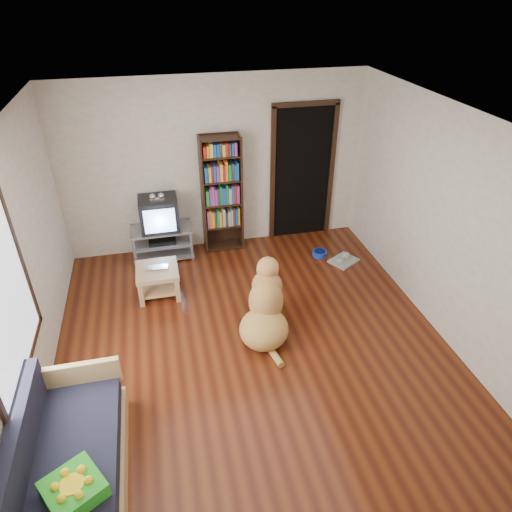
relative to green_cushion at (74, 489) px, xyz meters
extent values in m
plane|color=#59240F|center=(1.75, 1.68, -0.49)|extent=(5.00, 5.00, 0.00)
plane|color=white|center=(1.75, 1.68, 2.11)|extent=(5.00, 5.00, 0.00)
plane|color=silver|center=(1.75, 4.18, 0.81)|extent=(4.50, 0.00, 4.50)
plane|color=silver|center=(1.75, -0.82, 0.81)|extent=(4.50, 0.00, 4.50)
plane|color=silver|center=(-0.50, 1.68, 0.81)|extent=(0.00, 5.00, 5.00)
plane|color=silver|center=(4.00, 1.68, 0.81)|extent=(0.00, 5.00, 5.00)
cube|color=green|center=(0.00, 0.00, 0.00)|extent=(0.54, 0.54, 0.13)
imported|color=silver|center=(0.73, 2.96, -0.07)|extent=(0.31, 0.21, 0.02)
cylinder|color=#16379C|center=(3.19, 3.41, -0.45)|extent=(0.22, 0.22, 0.08)
cube|color=#A0A0A0|center=(3.49, 3.16, -0.47)|extent=(0.51, 0.48, 0.03)
cube|color=white|center=(-0.48, 1.18, 1.01)|extent=(0.02, 1.30, 1.60)
cube|color=black|center=(-0.48, 1.18, 0.19)|extent=(0.03, 1.42, 0.06)
cube|color=black|center=(-0.48, 1.88, 1.01)|extent=(0.03, 0.06, 1.70)
cube|color=black|center=(3.10, 4.17, 0.56)|extent=(0.90, 0.02, 2.10)
cube|color=black|center=(2.62, 4.15, 0.56)|extent=(0.07, 0.05, 2.14)
cube|color=black|center=(3.58, 4.15, 0.56)|extent=(0.07, 0.05, 2.14)
cube|color=black|center=(3.10, 4.15, 1.64)|extent=(1.03, 0.05, 0.07)
cube|color=#99999E|center=(0.85, 3.93, -0.01)|extent=(0.90, 0.45, 0.04)
cube|color=#99999E|center=(0.85, 3.93, -0.24)|extent=(0.86, 0.42, 0.03)
cube|color=#99999E|center=(0.85, 3.93, -0.43)|extent=(0.90, 0.45, 0.04)
cylinder|color=#99999E|center=(0.43, 3.73, -0.24)|extent=(0.04, 0.04, 0.50)
cylinder|color=#99999E|center=(1.27, 3.73, -0.24)|extent=(0.04, 0.04, 0.50)
cylinder|color=#99999E|center=(0.43, 4.13, -0.24)|extent=(0.04, 0.04, 0.50)
cylinder|color=#99999E|center=(1.27, 4.13, -0.24)|extent=(0.04, 0.04, 0.50)
cube|color=black|center=(0.85, 3.93, -0.19)|extent=(0.40, 0.30, 0.07)
cube|color=black|center=(0.85, 3.93, 0.25)|extent=(0.55, 0.48, 0.48)
cube|color=black|center=(0.85, 4.13, 0.25)|extent=(0.40, 0.14, 0.36)
cube|color=#8CBFF2|center=(0.85, 3.69, 0.25)|extent=(0.44, 0.02, 0.36)
cube|color=silver|center=(0.85, 3.88, 0.50)|extent=(0.20, 0.07, 0.02)
sphere|color=silver|center=(0.79, 3.88, 0.55)|extent=(0.09, 0.09, 0.09)
sphere|color=silver|center=(0.91, 3.88, 0.55)|extent=(0.09, 0.09, 0.09)
cube|color=black|center=(1.52, 4.02, 0.41)|extent=(0.03, 0.30, 1.80)
cube|color=black|center=(2.08, 4.02, 0.41)|extent=(0.03, 0.30, 1.80)
cube|color=black|center=(1.80, 4.16, 0.41)|extent=(0.60, 0.02, 1.80)
cube|color=black|center=(1.80, 4.02, -0.46)|extent=(0.56, 0.28, 0.02)
cube|color=black|center=(1.80, 4.02, -0.09)|extent=(0.56, 0.28, 0.03)
cube|color=black|center=(1.80, 4.02, 0.28)|extent=(0.56, 0.28, 0.02)
cube|color=black|center=(1.80, 4.02, 0.65)|extent=(0.56, 0.28, 0.02)
cube|color=black|center=(1.80, 4.02, 1.02)|extent=(0.56, 0.28, 0.02)
cube|color=black|center=(1.80, 4.02, 1.28)|extent=(0.56, 0.28, 0.02)
cube|color=tan|center=(-0.08, 0.28, -0.38)|extent=(0.80, 1.80, 0.22)
cube|color=#1E1E2D|center=(-0.08, 0.28, -0.16)|extent=(0.74, 1.74, 0.18)
cube|color=#1E1E2D|center=(-0.42, 0.28, 0.11)|extent=(0.12, 1.74, 0.40)
cube|color=tan|center=(-0.08, 1.14, 0.01)|extent=(0.80, 0.06, 0.30)
cube|color=tan|center=(0.73, 2.99, -0.12)|extent=(0.55, 0.55, 0.06)
cube|color=tan|center=(0.73, 2.99, -0.39)|extent=(0.45, 0.45, 0.03)
cube|color=tan|center=(0.50, 2.75, -0.32)|extent=(0.06, 0.06, 0.34)
cube|color=tan|center=(0.97, 2.75, -0.32)|extent=(0.06, 0.06, 0.34)
cube|color=tan|center=(0.50, 3.22, -0.32)|extent=(0.06, 0.06, 0.34)
cube|color=tan|center=(0.97, 3.22, -0.32)|extent=(0.06, 0.06, 0.34)
ellipsoid|color=tan|center=(1.89, 1.75, -0.31)|extent=(0.76, 0.79, 0.43)
ellipsoid|color=#BB7948|center=(1.97, 1.97, -0.07)|extent=(0.54, 0.57, 0.57)
ellipsoid|color=#C07D4A|center=(2.01, 2.08, 0.07)|extent=(0.46, 0.43, 0.40)
ellipsoid|color=tan|center=(2.03, 2.14, 0.28)|extent=(0.35, 0.36, 0.25)
ellipsoid|color=gold|center=(2.08, 2.27, 0.25)|extent=(0.18, 0.24, 0.10)
sphere|color=black|center=(2.11, 2.37, 0.25)|extent=(0.05, 0.05, 0.05)
ellipsoid|color=#C3824B|center=(1.92, 2.13, 0.27)|extent=(0.09, 0.10, 0.17)
ellipsoid|color=tan|center=(2.11, 2.06, 0.27)|extent=(0.09, 0.10, 0.17)
cylinder|color=#D68952|center=(1.96, 2.21, -0.26)|extent=(0.13, 0.16, 0.47)
cylinder|color=#B97747|center=(2.13, 2.15, -0.26)|extent=(0.13, 0.16, 0.47)
sphere|color=#CA834D|center=(1.98, 2.27, -0.46)|extent=(0.12, 0.12, 0.12)
sphere|color=#B47845|center=(2.15, 2.21, -0.46)|extent=(0.12, 0.12, 0.12)
cylinder|color=tan|center=(1.94, 1.47, -0.45)|extent=(0.15, 0.41, 0.09)
camera|label=1|loc=(0.87, -2.20, 3.25)|focal=32.00mm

